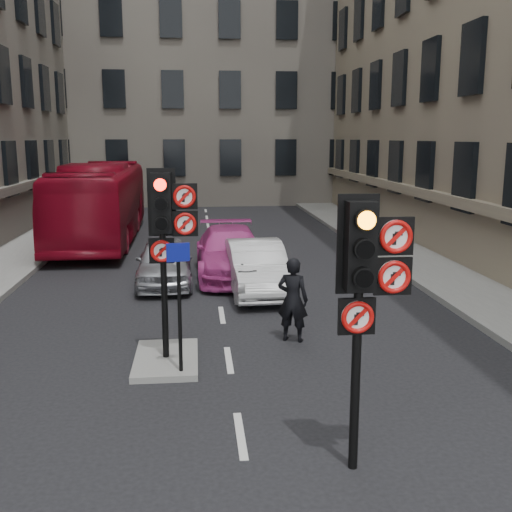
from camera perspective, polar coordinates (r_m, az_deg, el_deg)
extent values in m
cube|color=gray|center=(20.04, 17.21, -1.25)|extent=(3.00, 50.00, 0.16)
cube|color=gray|center=(11.77, -8.54, -9.71)|extent=(1.20, 2.00, 0.12)
cube|color=slate|center=(44.36, -5.27, 18.69)|extent=(30.00, 14.00, 20.00)
cylinder|color=black|center=(7.88, 9.45, -11.69)|extent=(0.12, 0.12, 2.40)
cube|color=black|center=(7.38, 9.89, 0.93)|extent=(0.36, 0.28, 1.10)
cube|color=black|center=(7.50, 9.63, 1.11)|extent=(0.52, 0.03, 1.25)
cylinder|color=orange|center=(7.09, 10.52, 3.36)|extent=(0.22, 0.01, 0.22)
cylinder|color=black|center=(7.14, 10.42, 0.58)|extent=(0.22, 0.01, 0.22)
cylinder|color=black|center=(7.22, 10.32, -2.15)|extent=(0.22, 0.01, 0.22)
cube|color=black|center=(7.46, 13.07, 1.86)|extent=(0.47, 0.05, 0.47)
cylinder|color=white|center=(7.42, 13.17, 1.81)|extent=(0.41, 0.02, 0.41)
torus|color=#BF0C0A|center=(7.41, 13.21, 1.79)|extent=(0.41, 0.06, 0.41)
cube|color=#BF0C0A|center=(7.41, 13.22, 1.78)|extent=(0.25, 0.01, 0.25)
cube|color=black|center=(7.56, 12.91, -1.88)|extent=(0.47, 0.05, 0.47)
cylinder|color=white|center=(7.52, 13.00, -1.95)|extent=(0.41, 0.02, 0.41)
torus|color=#BF0C0A|center=(7.51, 13.04, -1.98)|extent=(0.41, 0.06, 0.41)
cube|color=#BF0C0A|center=(7.50, 13.05, -1.99)|extent=(0.25, 0.01, 0.25)
cube|color=black|center=(7.56, 9.56, -5.67)|extent=(0.47, 0.05, 0.47)
cylinder|color=white|center=(7.52, 9.64, -5.76)|extent=(0.41, 0.02, 0.41)
torus|color=#BF0C0A|center=(7.51, 9.67, -5.80)|extent=(0.41, 0.06, 0.41)
cube|color=#BF0C0A|center=(7.50, 9.68, -5.81)|extent=(0.25, 0.01, 0.25)
cylinder|color=black|center=(11.39, -8.72, -3.78)|extent=(0.12, 0.12, 2.40)
cube|color=black|center=(11.07, -8.99, 5.01)|extent=(0.36, 0.28, 1.10)
cube|color=black|center=(11.19, -8.96, 5.08)|extent=(0.52, 0.03, 1.25)
cylinder|color=#FF1407|center=(10.79, -9.12, 6.71)|extent=(0.22, 0.02, 0.22)
cylinder|color=black|center=(10.82, -9.06, 4.86)|extent=(0.22, 0.02, 0.22)
cylinder|color=black|center=(10.87, -9.00, 3.03)|extent=(0.22, 0.02, 0.22)
cube|color=black|center=(11.02, -6.83, 5.66)|extent=(0.47, 0.05, 0.47)
cylinder|color=white|center=(10.98, -6.83, 5.64)|extent=(0.41, 0.02, 0.41)
torus|color=#BF0C0A|center=(10.96, -6.83, 5.64)|extent=(0.41, 0.06, 0.41)
cube|color=#BF0C0A|center=(10.96, -6.83, 5.63)|extent=(0.25, 0.02, 0.25)
cube|color=black|center=(11.08, -6.77, 3.09)|extent=(0.47, 0.05, 0.47)
cylinder|color=white|center=(11.04, -6.77, 3.06)|extent=(0.41, 0.02, 0.41)
torus|color=#BF0C0A|center=(11.02, -6.77, 3.05)|extent=(0.41, 0.06, 0.41)
cube|color=#BF0C0A|center=(11.02, -6.77, 3.05)|extent=(0.25, 0.02, 0.25)
cube|color=black|center=(11.18, -8.96, 0.50)|extent=(0.47, 0.05, 0.47)
cylinder|color=white|center=(11.14, -8.97, 0.47)|extent=(0.41, 0.02, 0.41)
torus|color=#BF0C0A|center=(11.12, -8.98, 0.45)|extent=(0.41, 0.06, 0.41)
cube|color=#BF0C0A|center=(11.12, -8.98, 0.45)|extent=(0.25, 0.02, 0.25)
imported|color=#A3A5AB|center=(17.69, -8.72, -0.54)|extent=(1.68, 3.97, 1.34)
imported|color=silver|center=(16.59, 0.02, -1.07)|extent=(1.69, 4.34, 1.41)
imported|color=#BE388A|center=(18.53, -2.44, 0.36)|extent=(2.12, 5.15, 1.49)
imported|color=maroon|center=(25.55, -14.57, 4.97)|extent=(2.86, 11.55, 3.21)
imported|color=black|center=(15.45, -1.11, -2.75)|extent=(0.72, 1.74, 1.01)
imported|color=black|center=(12.60, 3.52, -4.17)|extent=(0.77, 0.66, 1.80)
cylinder|color=black|center=(10.67, -7.29, -5.05)|extent=(0.07, 0.07, 2.30)
cube|color=#0C158A|center=(10.38, -7.44, 0.35)|extent=(0.40, 0.12, 0.32)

